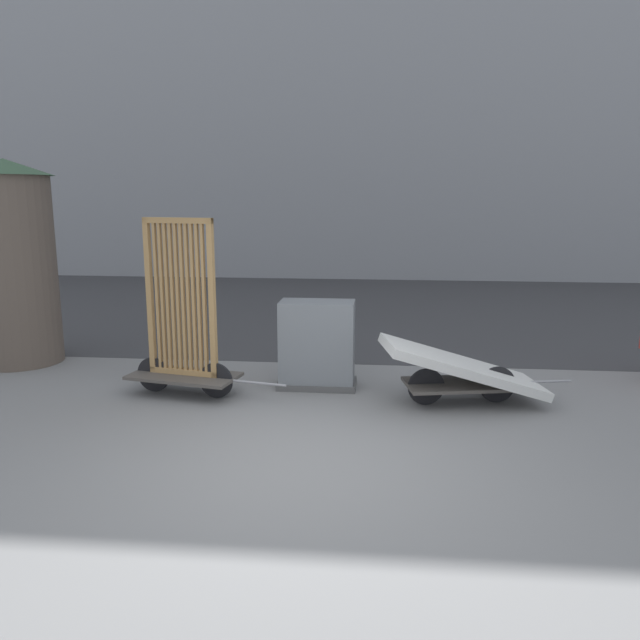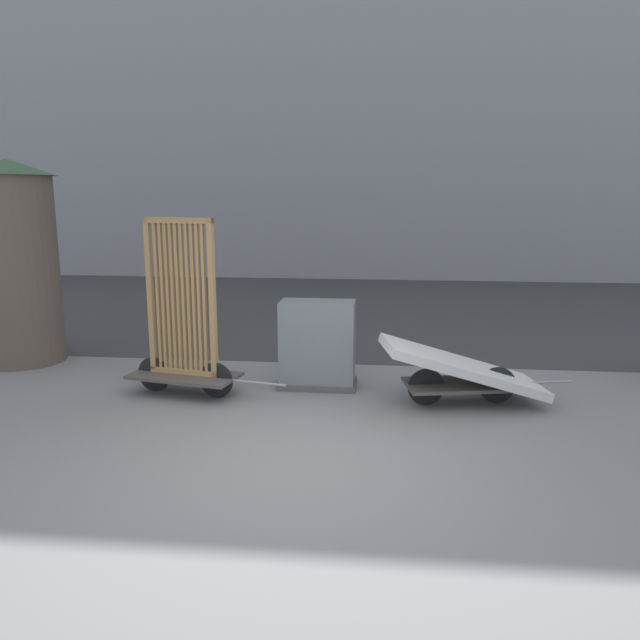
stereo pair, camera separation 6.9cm
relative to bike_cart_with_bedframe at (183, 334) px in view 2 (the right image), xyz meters
The scene contains 7 objects.
ground_plane 2.76m from the bike_cart_with_bedframe, 48.90° to the right, with size 60.00×60.00×0.00m, color slate.
road_strip 6.76m from the bike_cart_with_bedframe, 74.97° to the left, with size 56.00×9.63×0.01m.
building_facade 14.18m from the bike_cart_with_bedframe, 82.54° to the left, with size 48.00×4.00×10.85m.
bike_cart_with_bedframe is the anchor object (origin of this frame).
bike_cart_with_mattress 3.51m from the bike_cart_with_bedframe, ahead, with size 2.40×1.26×0.82m.
utility_cabinet 1.75m from the bike_cart_with_bedframe, 17.23° to the left, with size 1.03×0.56×1.16m.
advertising_column 3.36m from the bike_cart_with_bedframe, 156.31° to the left, with size 1.38×1.38×3.03m.
Camera 2 is at (0.81, -5.44, 2.52)m, focal length 35.00 mm.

